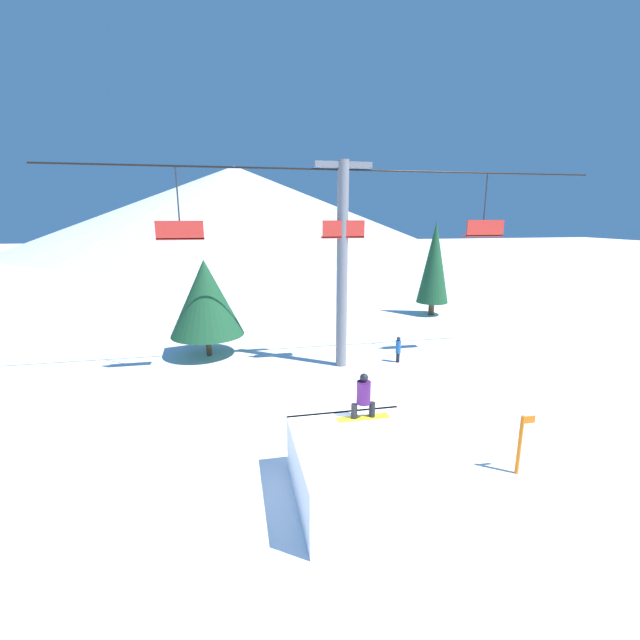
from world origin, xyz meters
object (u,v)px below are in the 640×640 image
(snowboarder, at_px, (364,397))
(distant_skier, at_px, (398,348))
(snow_ramp, at_px, (361,471))
(trail_marker, at_px, (520,443))
(pine_tree_near, at_px, (206,298))

(snowboarder, relative_size, distant_skier, 1.12)
(snow_ramp, relative_size, trail_marker, 2.02)
(snowboarder, xyz_separation_m, trail_marker, (3.96, -0.98, -1.23))
(snowboarder, distance_m, trail_marker, 4.26)
(distant_skier, bearing_deg, snow_ramp, -116.92)
(pine_tree_near, bearing_deg, distant_skier, -18.42)
(trail_marker, bearing_deg, distant_skier, 88.36)
(snow_ramp, distance_m, snowboarder, 1.81)
(snowboarder, height_order, pine_tree_near, pine_tree_near)
(snow_ramp, bearing_deg, snowboarder, 70.67)
(trail_marker, bearing_deg, pine_tree_near, 125.24)
(trail_marker, distance_m, distant_skier, 8.95)
(pine_tree_near, bearing_deg, snowboarder, -67.97)
(snow_ramp, xyz_separation_m, distant_skier, (4.62, 9.09, -0.09))
(snow_ramp, height_order, pine_tree_near, pine_tree_near)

